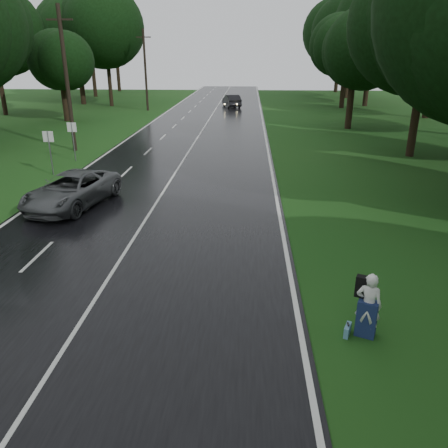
% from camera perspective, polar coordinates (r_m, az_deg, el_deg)
% --- Properties ---
extents(ground, '(160.00, 160.00, 0.00)m').
position_cam_1_polar(ground, '(14.20, -15.28, -7.90)').
color(ground, '#1A4313').
rests_on(ground, ground).
extents(road, '(12.00, 140.00, 0.04)m').
position_cam_1_polar(road, '(32.72, -4.59, 9.24)').
color(road, black).
rests_on(road, ground).
extents(lane_center, '(0.12, 140.00, 0.01)m').
position_cam_1_polar(lane_center, '(32.72, -4.59, 9.28)').
color(lane_center, silver).
rests_on(lane_center, road).
extents(grey_car, '(3.67, 5.94, 1.54)m').
position_cam_1_polar(grey_car, '(21.76, -19.04, 4.20)').
color(grey_car, '#484B4D').
rests_on(grey_car, road).
extents(far_car, '(2.86, 5.13, 1.60)m').
position_cam_1_polar(far_car, '(61.55, 0.99, 15.63)').
color(far_car, black).
rests_on(far_car, road).
extents(hitchhiker, '(0.75, 0.73, 1.75)m').
position_cam_1_polar(hitchhiker, '(11.76, 18.05, -10.16)').
color(hitchhiker, silver).
rests_on(hitchhiker, ground).
extents(suitcase, '(0.27, 0.43, 0.29)m').
position_cam_1_polar(suitcase, '(11.96, 15.64, -13.05)').
color(suitcase, '#5688A8').
rests_on(suitcase, ground).
extents(utility_pole_mid, '(1.80, 0.28, 9.86)m').
position_cam_1_polar(utility_pole_mid, '(35.06, -18.63, 8.98)').
color(utility_pole_mid, black).
rests_on(utility_pole_mid, ground).
extents(utility_pole_far, '(1.80, 0.28, 9.55)m').
position_cam_1_polar(utility_pole_far, '(58.61, -9.80, 14.23)').
color(utility_pole_far, black).
rests_on(utility_pole_far, ground).
extents(road_sign_a, '(0.62, 0.10, 2.57)m').
position_cam_1_polar(road_sign_a, '(28.30, -21.15, 5.96)').
color(road_sign_a, white).
rests_on(road_sign_a, ground).
extents(road_sign_b, '(0.61, 0.10, 2.55)m').
position_cam_1_polar(road_sign_b, '(31.52, -18.58, 7.72)').
color(road_sign_b, white).
rests_on(road_sign_b, ground).
extents(tree_left_e, '(7.38, 7.38, 11.53)m').
position_cam_1_polar(tree_left_e, '(51.40, -19.57, 12.43)').
color(tree_left_e, black).
rests_on(tree_left_e, ground).
extents(tree_left_f, '(11.61, 11.61, 18.14)m').
position_cam_1_polar(tree_left_f, '(64.94, -14.27, 14.55)').
color(tree_left_f, black).
rests_on(tree_left_f, ground).
extents(tree_right_d, '(9.85, 9.85, 15.39)m').
position_cam_1_polar(tree_right_d, '(34.03, 22.80, 8.10)').
color(tree_right_d, black).
rests_on(tree_right_d, ground).
extents(tree_right_e, '(8.40, 8.40, 13.13)m').
position_cam_1_polar(tree_right_e, '(45.13, 15.66, 11.80)').
color(tree_right_e, black).
rests_on(tree_right_e, ground).
extents(tree_right_f, '(9.17, 9.17, 14.33)m').
position_cam_1_polar(tree_right_f, '(62.90, 14.89, 14.30)').
color(tree_right_f, black).
rests_on(tree_right_f, ground).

